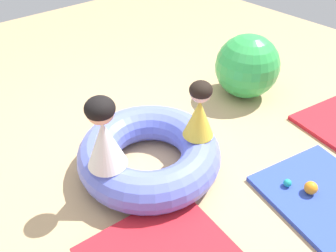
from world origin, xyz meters
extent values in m
plane|color=tan|center=(0.00, 0.00, 0.00)|extent=(8.00, 8.00, 0.00)
torus|color=#6070E5|center=(0.13, -0.02, 0.16)|extent=(1.15, 1.15, 0.32)
cone|color=white|center=(0.16, -0.42, 0.50)|extent=(0.40, 0.40, 0.37)
sphere|color=#DBAD89|center=(0.16, -0.42, 0.77)|extent=(0.19, 0.19, 0.19)
ellipsoid|color=black|center=(0.16, -0.42, 0.79)|extent=(0.20, 0.20, 0.16)
cone|color=yellow|center=(0.34, 0.31, 0.48)|extent=(0.27, 0.27, 0.32)
sphere|color=beige|center=(0.34, 0.31, 0.71)|extent=(0.16, 0.16, 0.16)
ellipsoid|color=black|center=(0.34, 0.31, 0.72)|extent=(0.17, 0.17, 0.14)
sphere|color=teal|center=(1.01, 0.63, 0.07)|extent=(0.06, 0.06, 0.06)
sphere|color=orange|center=(1.16, 0.70, 0.09)|extent=(0.10, 0.10, 0.10)
sphere|color=green|center=(-0.11, 1.48, 0.33)|extent=(0.67, 0.67, 0.67)
camera|label=1|loc=(1.78, -1.24, 2.02)|focal=36.46mm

